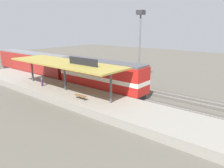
# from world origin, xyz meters

# --- Properties ---
(ground_plane) EXTENTS (120.00, 120.00, 0.00)m
(ground_plane) POSITION_xyz_m (2.00, 0.00, 0.00)
(ground_plane) COLOR #5B564C
(track_near) EXTENTS (3.20, 110.00, 0.16)m
(track_near) POSITION_xyz_m (0.00, 0.00, 0.03)
(track_near) COLOR #4E4941
(track_near) RESTS_ON ground
(track_far) EXTENTS (3.20, 110.00, 0.16)m
(track_far) POSITION_xyz_m (4.60, 0.00, 0.03)
(track_far) COLOR #4E4941
(track_far) RESTS_ON ground
(platform) EXTENTS (6.00, 44.00, 0.90)m
(platform) POSITION_xyz_m (-4.60, 0.00, 0.45)
(platform) COLOR gray
(platform) RESTS_ON ground
(station_canopy) EXTENTS (5.20, 18.00, 4.70)m
(station_canopy) POSITION_xyz_m (-4.60, -0.09, 4.53)
(station_canopy) COLOR #47474C
(station_canopy) RESTS_ON platform
(platform_bench) EXTENTS (0.44, 1.70, 0.50)m
(platform_bench) POSITION_xyz_m (-6.00, -4.47, 1.34)
(platform_bench) COLOR #333338
(platform_bench) RESTS_ON platform
(locomotive) EXTENTS (2.93, 14.43, 4.44)m
(locomotive) POSITION_xyz_m (0.00, -2.32, 2.41)
(locomotive) COLOR #28282D
(locomotive) RESTS_ON track_near
(passenger_carriage_single) EXTENTS (2.90, 20.00, 4.24)m
(passenger_carriage_single) POSITION_xyz_m (0.00, 15.68, 2.31)
(passenger_carriage_single) COLOR #28282D
(passenger_carriage_single) RESTS_ON track_near
(freight_car) EXTENTS (2.80, 12.00, 3.54)m
(freight_car) POSITION_xyz_m (4.60, 6.80, 1.97)
(freight_car) COLOR #28282D
(freight_car) RESTS_ON track_far
(light_mast) EXTENTS (1.10, 1.10, 11.70)m
(light_mast) POSITION_xyz_m (7.80, -3.79, 8.40)
(light_mast) COLOR slate
(light_mast) RESTS_ON ground
(person_waiting) EXTENTS (0.34, 0.34, 1.71)m
(person_waiting) POSITION_xyz_m (-5.44, 4.17, 1.85)
(person_waiting) COLOR #663375
(person_waiting) RESTS_ON platform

